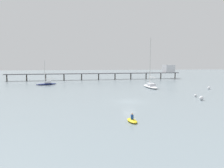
{
  "coord_description": "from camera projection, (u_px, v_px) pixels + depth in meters",
  "views": [
    {
      "loc": [
        -9.85,
        -37.2,
        7.23
      ],
      "look_at": [
        0.0,
        19.26,
        1.5
      ],
      "focal_mm": 32.42,
      "sensor_mm": 36.0,
      "label": 1
    }
  ],
  "objects": [
    {
      "name": "ground_plane",
      "position": [
        129.0,
        102.0,
        38.86
      ],
      "size": [
        400.0,
        400.0,
        0.0
      ],
      "primitive_type": "plane",
      "color": "gray"
    },
    {
      "name": "pier",
      "position": [
        134.0,
        71.0,
        96.16
      ],
      "size": [
        79.52,
        7.87,
        6.72
      ],
      "color": "#4C4C51",
      "rests_on": "ground_plane"
    },
    {
      "name": "sailboat_navy",
      "position": [
        47.0,
        83.0,
        68.93
      ],
      "size": [
        6.93,
        3.26,
        8.41
      ],
      "color": "navy",
      "rests_on": "ground_plane"
    },
    {
      "name": "sailboat_white",
      "position": [
        150.0,
        85.0,
        61.25
      ],
      "size": [
        2.59,
        9.85,
        15.06
      ],
      "color": "white",
      "rests_on": "ground_plane"
    },
    {
      "name": "dinghy_yellow",
      "position": [
        132.0,
        120.0,
        25.19
      ],
      "size": [
        1.24,
        2.33,
        1.14
      ],
      "color": "yellow",
      "rests_on": "ground_plane"
    },
    {
      "name": "mooring_buoy_inner",
      "position": [
        196.0,
        95.0,
        44.44
      ],
      "size": [
        0.59,
        0.59,
        0.59
      ],
      "primitive_type": "sphere",
      "color": "silver",
      "rests_on": "ground_plane"
    },
    {
      "name": "mooring_buoy_near",
      "position": [
        201.0,
        98.0,
        40.33
      ],
      "size": [
        0.82,
        0.82,
        0.82
      ],
      "primitive_type": "sphere",
      "color": "silver",
      "rests_on": "ground_plane"
    },
    {
      "name": "mooring_buoy_outer",
      "position": [
        209.0,
        88.0,
        57.51
      ],
      "size": [
        0.79,
        0.79,
        0.79
      ],
      "primitive_type": "sphere",
      "color": "silver",
      "rests_on": "ground_plane"
    }
  ]
}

